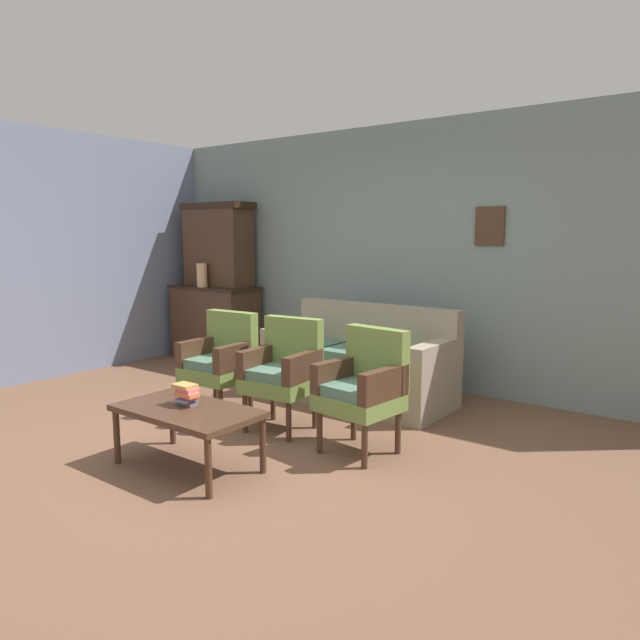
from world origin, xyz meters
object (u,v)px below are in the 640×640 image
vase_on_cabinet (202,275)px  coffee_table (187,414)px  side_cabinet (215,323)px  book_stack_on_table (187,394)px  armchair_by_doorway (283,369)px  armchair_row_middle (363,385)px  floral_couch (360,366)px  armchair_near_couch_end (221,359)px

vase_on_cabinet → coffee_table: bearing=-43.9°
side_cabinet → book_stack_on_table: 3.50m
armchair_by_doorway → armchair_row_middle: 0.80m
floral_couch → book_stack_on_table: (-0.08, -2.05, 0.18)m
armchair_by_doorway → coffee_table: bearing=-89.3°
vase_on_cabinet → armchair_near_couch_end: bearing=-38.3°
side_cabinet → armchair_by_doorway: bearing=-32.4°
floral_couch → coffee_table: floral_couch is taller
floral_couch → book_stack_on_table: 2.06m
vase_on_cabinet → floral_couch: size_ratio=0.16×
armchair_by_doorway → armchair_row_middle: size_ratio=1.00×
side_cabinet → vase_on_cabinet: 0.64m
floral_couch → armchair_by_doorway: size_ratio=1.97×
side_cabinet → coffee_table: size_ratio=1.16×
coffee_table → book_stack_on_table: book_stack_on_table is taller
book_stack_on_table → armchair_near_couch_end: bearing=124.8°
side_cabinet → armchair_row_middle: size_ratio=1.28×
vase_on_cabinet → armchair_near_couch_end: vase_on_cabinet is taller
armchair_near_couch_end → book_stack_on_table: size_ratio=4.85×
coffee_table → side_cabinet: bearing=133.8°
side_cabinet → armchair_near_couch_end: (1.76, -1.59, 0.03)m
armchair_row_middle → book_stack_on_table: size_ratio=4.85×
floral_couch → armchair_row_middle: 1.36m
armchair_row_middle → coffee_table: armchair_row_middle is taller
vase_on_cabinet → armchair_near_couch_end: (1.79, -1.41, -0.58)m
armchair_near_couch_end → book_stack_on_table: bearing=-55.2°
floral_couch → armchair_near_couch_end: 1.34m
vase_on_cabinet → armchair_by_doorway: 2.89m
book_stack_on_table → vase_on_cabinet: bearing=136.1°
armchair_row_middle → coffee_table: bearing=-129.0°
coffee_table → floral_couch: bearing=89.2°
floral_couch → armchair_row_middle: bearing=-56.2°
coffee_table → armchair_by_doorway: bearing=90.7°
floral_couch → armchair_row_middle: size_ratio=1.97×
armchair_near_couch_end → armchair_by_doorway: (0.69, 0.04, 0.00)m
floral_couch → coffee_table: 2.09m
coffee_table → book_stack_on_table: (-0.05, 0.04, 0.13)m
armchair_near_couch_end → book_stack_on_table: (0.65, -0.94, 0.00)m
floral_couch → armchair_row_middle: (0.75, -1.13, 0.17)m
vase_on_cabinet → armchair_row_middle: vase_on_cabinet is taller
armchair_row_middle → coffee_table: (-0.78, -0.97, -0.12)m
armchair_near_couch_end → armchair_by_doorway: same height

